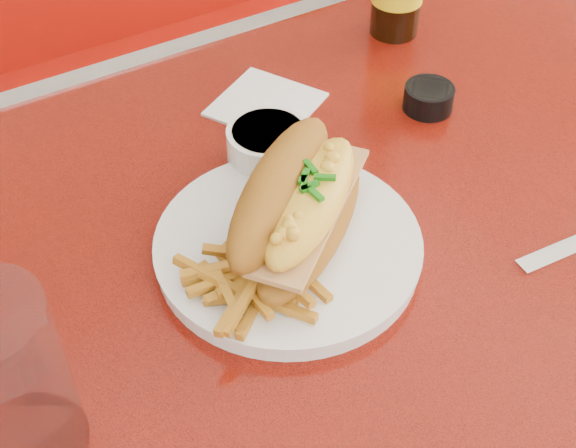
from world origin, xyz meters
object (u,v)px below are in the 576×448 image
dinner_plate (288,247)px  gravy_ramekin (268,147)px  diner_table (328,359)px  mac_hoagie (299,204)px  water_tumbler (6,384)px  booth_bench_far (99,165)px  fork (268,284)px  sauce_cup_right (429,97)px

dinner_plate → gravy_ramekin: 0.13m
diner_table → mac_hoagie: (-0.02, 0.03, 0.22)m
dinner_plate → diner_table: bearing=-36.9°
dinner_plate → mac_hoagie: bearing=10.0°
dinner_plate → water_tumbler: size_ratio=1.75×
dinner_plate → gravy_ramekin: size_ratio=2.76×
diner_table → gravy_ramekin: gravy_ramekin is taller
booth_bench_far → water_tumbler: (-0.30, -0.85, 0.56)m
diner_table → gravy_ramekin: (0.01, 0.14, 0.19)m
dinner_plate → gravy_ramekin: (0.05, 0.12, 0.02)m
diner_table → gravy_ramekin: bearing=84.7°
fork → sauce_cup_right: (0.29, 0.15, -0.00)m
diner_table → sauce_cup_right: (0.22, 0.14, 0.18)m
fork → gravy_ramekin: 0.18m
sauce_cup_right → water_tumbler: size_ratio=0.48×
booth_bench_far → fork: bearing=-95.3°
mac_hoagie → gravy_ramekin: (0.03, 0.12, -0.03)m
booth_bench_far → dinner_plate: 0.93m
mac_hoagie → dinner_plate: bearing=151.8°
dinner_plate → mac_hoagie: size_ratio=1.20×
sauce_cup_right → dinner_plate: bearing=-155.8°
diner_table → fork: fork is taller
booth_bench_far → water_tumbler: 1.06m
dinner_plate → booth_bench_far: bearing=87.5°
diner_table → sauce_cup_right: bearing=32.5°
booth_bench_far → fork: size_ratio=9.67×
diner_table → booth_bench_far: (0.00, 0.81, -0.32)m
booth_bench_far → dinner_plate: size_ratio=4.42×
water_tumbler → mac_hoagie: bearing=13.7°
fork → water_tumbler: bearing=76.9°
diner_table → fork: size_ratio=9.91×
gravy_ramekin → sauce_cup_right: (0.21, -0.01, -0.01)m
sauce_cup_right → gravy_ramekin: bearing=178.5°
mac_hoagie → sauce_cup_right: size_ratio=3.06×
dinner_plate → sauce_cup_right: sauce_cup_right is taller
booth_bench_far → mac_hoagie: 0.95m
water_tumbler → booth_bench_far: bearing=70.4°
dinner_plate → water_tumbler: water_tumbler is taller
gravy_ramekin → fork: bearing=-119.9°
diner_table → dinner_plate: bearing=143.1°
booth_bench_far → fork: (-0.08, -0.82, 0.50)m
booth_bench_far → sauce_cup_right: booth_bench_far is taller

